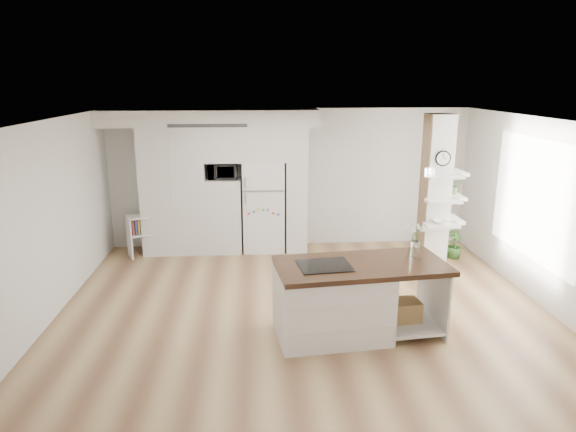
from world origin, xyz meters
name	(u,v)px	position (x,y,z in m)	size (l,w,h in m)	color
floor	(303,306)	(0.00, 0.00, 0.00)	(7.00, 6.00, 0.01)	tan
room	(304,182)	(0.00, 0.00, 1.86)	(7.04, 6.04, 2.72)	white
cabinet_wall	(214,174)	(-1.45, 2.67, 1.51)	(4.00, 0.71, 2.70)	white
refrigerator	(263,206)	(-0.53, 2.68, 0.88)	(0.78, 0.69, 1.75)	white
column	(441,197)	(2.38, 1.13, 1.35)	(0.69, 0.90, 2.70)	silver
window	(534,199)	(3.48, 0.30, 1.50)	(2.40, 2.40, 0.00)	white
pendant_light	(423,160)	(1.70, 0.15, 2.12)	(0.12, 0.12, 0.10)	white
kitchen_island	(342,299)	(0.41, -0.89, 0.50)	(2.26, 1.27, 1.54)	white
bookshelf	(148,237)	(-2.72, 2.51, 0.34)	(0.76, 0.62, 0.78)	white
floor_plant_a	(410,261)	(1.93, 1.19, 0.24)	(0.27, 0.22, 0.49)	#36692A
floor_plant_b	(454,244)	(3.00, 1.96, 0.26)	(0.29, 0.29, 0.52)	#36692A
microwave	(223,171)	(-1.27, 2.62, 1.57)	(0.54, 0.37, 0.30)	#2D2D2D
shelf_plant	(453,185)	(2.63, 1.30, 1.52)	(0.27, 0.23, 0.30)	#36692A
decor_bowl	(440,222)	(2.30, 0.90, 1.00)	(0.22, 0.22, 0.05)	white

